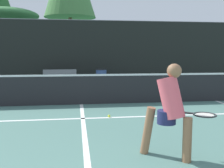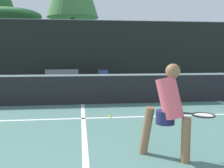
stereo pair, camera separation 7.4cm
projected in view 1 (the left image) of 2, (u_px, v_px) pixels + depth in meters
name	position (u px, v px, depth m)	size (l,w,h in m)	color
court_service_line	(83.00, 118.00, 6.42)	(8.25, 0.10, 0.01)	white
court_center_mark	(84.00, 133.00, 5.22)	(0.10, 6.10, 0.01)	white
net	(81.00, 88.00, 8.16)	(11.09, 0.09, 1.07)	slate
fence_back	(79.00, 53.00, 12.84)	(24.00, 0.06, 3.22)	black
player_practicing	(170.00, 108.00, 3.91)	(1.16, 0.69, 1.45)	#8C6042
tennis_ball_scattered_3	(109.00, 116.00, 6.55)	(0.07, 0.07, 0.07)	#D1E033
courtside_bench	(60.00, 78.00, 11.93)	(1.52, 0.43, 0.86)	slate
trash_bin	(101.00, 78.00, 12.27)	(0.52, 0.52, 0.87)	#384C7F
tree_east	(7.00, 16.00, 16.30)	(3.96, 3.96, 4.40)	brown
building_far	(77.00, 47.00, 30.41)	(36.00, 2.40, 4.74)	beige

